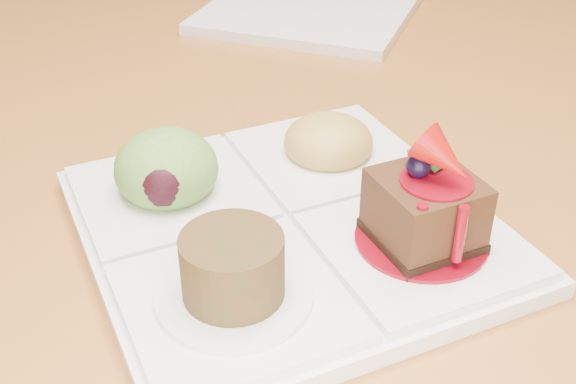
{
  "coord_description": "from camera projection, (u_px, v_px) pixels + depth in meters",
  "views": [
    {
      "loc": [
        -0.12,
        -0.72,
        1.03
      ],
      "look_at": [
        -0.1,
        -0.33,
        0.79
      ],
      "focal_mm": 45.0,
      "sensor_mm": 36.0,
      "label": 1
    }
  ],
  "objects": [
    {
      "name": "dining_table",
      "position": [
        362.0,
        102.0,
        0.8
      ],
      "size": [
        1.0,
        1.8,
        0.75
      ],
      "color": "#A3682A",
      "rests_on": "ground"
    },
    {
      "name": "sampler_plate",
      "position": [
        283.0,
        209.0,
        0.47
      ],
      "size": [
        0.33,
        0.33,
        0.1
      ],
      "rotation": [
        0.0,
        0.0,
        0.38
      ],
      "color": "silver",
      "rests_on": "dining_table"
    },
    {
      "name": "second_plate",
      "position": [
        310.0,
        9.0,
        0.84
      ],
      "size": [
        0.3,
        0.3,
        0.01
      ],
      "primitive_type": "cube",
      "rotation": [
        0.0,
        0.0,
        -0.4
      ],
      "color": "silver",
      "rests_on": "dining_table"
    }
  ]
}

